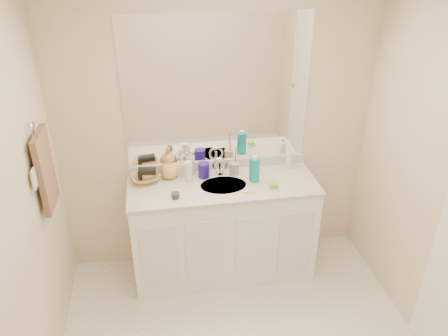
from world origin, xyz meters
The scene contains 27 objects.
ceiling centered at (0.00, 0.00, 2.40)m, with size 2.60×2.60×0.02m, color white.
wall_back centered at (0.00, 1.30, 1.20)m, with size 2.60×0.02×2.40m, color beige.
wall_left centered at (-1.30, 0.00, 1.20)m, with size 0.02×2.60×2.40m, color beige.
vanity_cabinet centered at (0.00, 1.02, 0.42)m, with size 1.50×0.55×0.85m, color white.
countertop centered at (0.00, 1.02, 0.86)m, with size 1.52×0.57×0.03m, color beige.
backsplash centered at (0.00, 1.29, 0.92)m, with size 1.52×0.03×0.08m, color beige.
sink_basin centered at (0.00, 1.00, 0.87)m, with size 0.37×0.37×0.02m, color #B3AE9D.
faucet centered at (0.00, 1.18, 0.94)m, with size 0.02×0.02×0.11m, color silver.
mirror centered at (0.00, 1.29, 1.56)m, with size 1.48×0.01×1.20m, color white.
blue_mug centered at (-0.14, 1.16, 0.94)m, with size 0.09×0.09×0.13m, color #251389.
tan_cup centered at (0.12, 1.16, 0.93)m, with size 0.08×0.08×0.10m, color tan.
toothbrush centered at (0.13, 1.16, 1.03)m, with size 0.01×0.01×0.22m, color #EB3D96.
mouthwash_bottle centered at (0.26, 1.03, 0.98)m, with size 0.09×0.09×0.20m, color #0DA097.
clear_pump_bottle centered at (0.59, 1.19, 0.95)m, with size 0.06×0.06×0.15m, color white.
soap_dish centered at (0.38, 0.89, 0.89)m, with size 0.09×0.07×0.01m, color silver.
green_soap centered at (0.38, 0.89, 0.90)m, with size 0.07×0.05×0.02m, color #77C730.
orange_comb centered at (0.17, 0.86, 0.88)m, with size 0.10×0.02×0.00m, color #FFA21A.
dark_jar centered at (-0.39, 0.88, 0.90)m, with size 0.06×0.06×0.04m, color #34343A.
extra_white_bottle centered at (-0.26, 1.12, 0.97)m, with size 0.05×0.05×0.17m, color white.
soap_bottle_white centered at (-0.24, 1.24, 0.99)m, with size 0.08×0.08×0.21m, color silver.
soap_bottle_cream centered at (-0.31, 1.22, 0.97)m, with size 0.08×0.08×0.17m, color beige.
soap_bottle_yellow centered at (-0.41, 1.20, 0.97)m, with size 0.15×0.15×0.19m, color #E1AD57.
wicker_basket centered at (-0.61, 1.18, 0.91)m, with size 0.23×0.23×0.06m, color #B58D49.
hair_dryer centered at (-0.59, 1.18, 0.97)m, with size 0.07×0.07×0.14m, color black.
towel_ring centered at (-1.27, 0.77, 1.55)m, with size 0.11×0.11×0.01m, color silver.
hand_towel centered at (-1.25, 0.77, 1.25)m, with size 0.04×0.32×0.55m, color brown.
switch_plate centered at (-1.27, 0.57, 1.30)m, with size 0.01×0.09×0.13m, color white.
Camera 1 is at (-0.49, -1.96, 2.66)m, focal length 35.00 mm.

